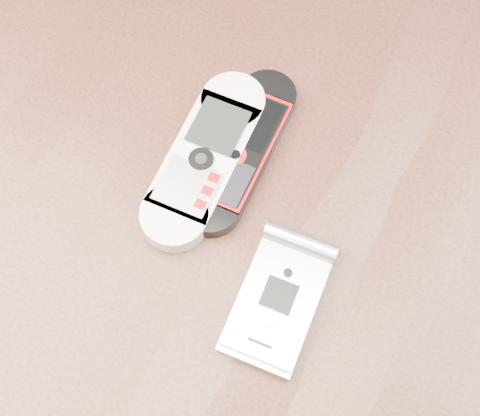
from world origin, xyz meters
name	(u,v)px	position (x,y,z in m)	size (l,w,h in m)	color
ground	(238,367)	(0.00, 0.00, 0.00)	(4.00, 4.00, 0.00)	#472B19
table	(235,253)	(0.00, 0.00, 0.64)	(1.20, 0.80, 0.75)	black
nokia_white	(205,158)	(-0.04, 0.03, 0.76)	(0.06, 0.17, 0.02)	white
nokia_black_red	(240,150)	(-0.02, 0.05, 0.76)	(0.05, 0.16, 0.02)	black
motorola_razr	(277,302)	(0.07, -0.06, 0.76)	(0.06, 0.12, 0.02)	silver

